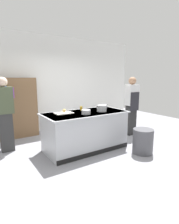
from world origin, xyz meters
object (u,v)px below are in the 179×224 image
(person_chef, at_px, (131,105))
(bookshelf, at_px, (17,108))
(juice_cup, at_px, (81,108))
(sauce_pan, at_px, (104,107))
(person_guest, at_px, (5,113))
(onion, at_px, (64,110))
(stock_pot, at_px, (102,108))
(mixing_bowl, at_px, (86,112))
(trash_bin, at_px, (143,141))

(person_chef, bearing_deg, bookshelf, 54.02)
(juice_cup, bearing_deg, person_chef, -2.56)
(sauce_pan, bearing_deg, person_guest, 162.13)
(onion, bearing_deg, juice_cup, 9.68)
(onion, xyz_separation_m, person_chef, (2.20, 0.01, -0.05))
(person_chef, relative_size, bookshelf, 1.01)
(stock_pot, relative_size, mixing_bowl, 1.49)
(mixing_bowl, height_order, person_chef, person_chef)
(sauce_pan, distance_m, person_guest, 2.39)
(stock_pot, distance_m, trash_bin, 1.21)
(trash_bin, bearing_deg, person_chef, 55.48)
(sauce_pan, relative_size, person_guest, 0.14)
(stock_pot, xyz_separation_m, mixing_bowl, (-0.50, -0.07, -0.03))
(bookshelf, bearing_deg, onion, -66.20)
(onion, bearing_deg, mixing_bowl, -48.49)
(sauce_pan, height_order, person_guest, person_guest)
(onion, xyz_separation_m, trash_bin, (1.41, -1.14, -0.68))
(trash_bin, height_order, person_chef, person_chef)
(onion, distance_m, stock_pot, 0.90)
(trash_bin, bearing_deg, onion, 141.06)
(sauce_pan, height_order, juice_cup, sauce_pan)
(stock_pot, distance_m, mixing_bowl, 0.50)
(person_chef, height_order, person_guest, same)
(sauce_pan, xyz_separation_m, bookshelf, (-1.83, 1.63, -0.10))
(person_chef, bearing_deg, trash_bin, 138.21)
(person_chef, height_order, bookshelf, person_chef)
(sauce_pan, height_order, bookshelf, bookshelf)
(onion, height_order, juice_cup, juice_cup)
(sauce_pan, xyz_separation_m, mixing_bowl, (-0.77, -0.36, -0.01))
(juice_cup, xyz_separation_m, bookshelf, (-1.21, 1.51, -0.10))
(stock_pot, bearing_deg, person_chef, 13.66)
(person_guest, bearing_deg, trash_bin, 60.62)
(onion, distance_m, sauce_pan, 1.12)
(mixing_bowl, bearing_deg, bookshelf, 117.86)
(mixing_bowl, distance_m, juice_cup, 0.50)
(bookshelf, bearing_deg, mixing_bowl, -62.14)
(mixing_bowl, relative_size, trash_bin, 0.36)
(sauce_pan, distance_m, mixing_bowl, 0.85)
(onion, xyz_separation_m, person_guest, (-1.15, 0.70, -0.05))
(person_chef, xyz_separation_m, bookshelf, (-2.90, 1.59, -0.06))
(stock_pot, bearing_deg, mixing_bowl, -171.48)
(sauce_pan, bearing_deg, stock_pot, -134.07)
(trash_bin, bearing_deg, bookshelf, 127.66)
(onion, xyz_separation_m, sauce_pan, (1.12, -0.03, -0.00))
(stock_pot, bearing_deg, trash_bin, -55.53)
(mixing_bowl, distance_m, person_guest, 1.86)
(mixing_bowl, bearing_deg, person_guest, 143.93)
(juice_cup, distance_m, person_chef, 1.69)
(onion, bearing_deg, person_chef, 0.28)
(trash_bin, xyz_separation_m, person_guest, (-2.56, 1.84, 0.63))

